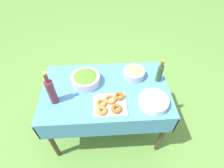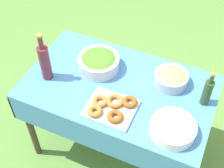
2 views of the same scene
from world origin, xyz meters
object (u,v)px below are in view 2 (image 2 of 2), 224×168
object	(u,v)px
pasta_bowl	(171,78)
donut_platter	(111,107)
salad_bowl	(99,62)
plate_stack	(173,129)
olive_oil_bottle	(207,92)
wine_bottle	(45,61)

from	to	relation	value
pasta_bowl	donut_platter	bearing A→B (deg)	-126.54
pasta_bowl	donut_platter	distance (m)	0.46
salad_bowl	plate_stack	world-z (taller)	salad_bowl
salad_bowl	pasta_bowl	bearing A→B (deg)	7.34
salad_bowl	donut_platter	size ratio (longest dim) A/B	0.95
donut_platter	plate_stack	xyz separation A→B (m)	(0.40, -0.01, 0.01)
pasta_bowl	plate_stack	xyz separation A→B (m)	(0.13, -0.38, -0.02)
donut_platter	olive_oil_bottle	distance (m)	0.61
donut_platter	wine_bottle	world-z (taller)	wine_bottle
pasta_bowl	wine_bottle	world-z (taller)	wine_bottle
pasta_bowl	donut_platter	xyz separation A→B (m)	(-0.28, -0.37, -0.03)
donut_platter	wine_bottle	bearing A→B (deg)	171.22
wine_bottle	salad_bowl	bearing A→B (deg)	38.25
salad_bowl	olive_oil_bottle	xyz separation A→B (m)	(0.76, -0.01, 0.05)
plate_stack	wine_bottle	distance (m)	0.94
donut_platter	wine_bottle	size ratio (longest dim) A/B	0.83
plate_stack	olive_oil_bottle	size ratio (longest dim) A/B	1.02
salad_bowl	donut_platter	xyz separation A→B (m)	(0.24, -0.31, -0.04)
olive_oil_bottle	plate_stack	bearing A→B (deg)	-111.72
plate_stack	olive_oil_bottle	distance (m)	0.34
donut_platter	olive_oil_bottle	xyz separation A→B (m)	(0.53, 0.30, 0.08)
plate_stack	salad_bowl	bearing A→B (deg)	153.72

